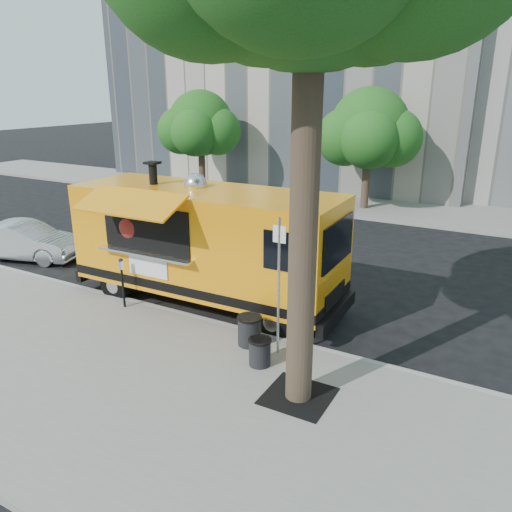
{
  "coord_description": "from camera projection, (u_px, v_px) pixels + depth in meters",
  "views": [
    {
      "loc": [
        5.74,
        -10.09,
        5.55
      ],
      "look_at": [
        0.16,
        0.0,
        1.66
      ],
      "focal_mm": 35.0,
      "sensor_mm": 36.0,
      "label": 1
    }
  ],
  "objects": [
    {
      "name": "food_truck",
      "position": [
        205.0,
        242.0,
        13.02
      ],
      "size": [
        7.48,
        3.54,
        3.69
      ],
      "rotation": [
        0.0,
        0.0,
        0.02
      ],
      "color": "#FF970D",
      "rests_on": "ground"
    },
    {
      "name": "sedan",
      "position": [
        24.0,
        241.0,
        16.86
      ],
      "size": [
        4.1,
        2.41,
        1.28
      ],
      "primitive_type": "imported",
      "rotation": [
        0.0,
        0.0,
        1.86
      ],
      "color": "silver",
      "rests_on": "ground"
    },
    {
      "name": "far_tree_a",
      "position": [
        200.0,
        123.0,
        26.35
      ],
      "size": [
        3.42,
        3.42,
        5.36
      ],
      "color": "#33261C",
      "rests_on": "far_sidewalk"
    },
    {
      "name": "trash_bin_right",
      "position": [
        260.0,
        351.0,
        10.17
      ],
      "size": [
        0.48,
        0.48,
        0.58
      ],
      "color": "black",
      "rests_on": "sidewalk"
    },
    {
      "name": "sign_post",
      "position": [
        279.0,
        279.0,
        10.18
      ],
      "size": [
        0.28,
        0.06,
        3.0
      ],
      "color": "silver",
      "rests_on": "sidewalk"
    },
    {
      "name": "tree_well",
      "position": [
        298.0,
        396.0,
        9.2
      ],
      "size": [
        1.2,
        1.2,
        0.02
      ],
      "primitive_type": "cube",
      "color": "black",
      "rests_on": "sidewalk"
    },
    {
      "name": "far_sidewalk",
      "position": [
        389.0,
        208.0,
        23.94
      ],
      "size": [
        60.0,
        5.0,
        0.15
      ],
      "primitive_type": "cube",
      "color": "gray",
      "rests_on": "ground"
    },
    {
      "name": "far_tree_b",
      "position": [
        369.0,
        128.0,
        22.53
      ],
      "size": [
        3.6,
        3.6,
        5.5
      ],
      "color": "#33261C",
      "rests_on": "far_sidewalk"
    },
    {
      "name": "ground",
      "position": [
        251.0,
        316.0,
        12.77
      ],
      "size": [
        120.0,
        120.0,
        0.0
      ],
      "primitive_type": "plane",
      "color": "black",
      "rests_on": "ground"
    },
    {
      "name": "trash_bin_left",
      "position": [
        249.0,
        330.0,
        10.96
      ],
      "size": [
        0.56,
        0.56,
        0.67
      ],
      "color": "black",
      "rests_on": "sidewalk"
    },
    {
      "name": "sidewalk",
      "position": [
        146.0,
        393.0,
        9.43
      ],
      "size": [
        60.0,
        6.0,
        0.15
      ],
      "primitive_type": "cube",
      "color": "gray",
      "rests_on": "ground"
    },
    {
      "name": "parking_meter",
      "position": [
        122.0,
        277.0,
        12.71
      ],
      "size": [
        0.11,
        0.11,
        1.33
      ],
      "color": "black",
      "rests_on": "sidewalk"
    },
    {
      "name": "curb",
      "position": [
        231.0,
        328.0,
        11.97
      ],
      "size": [
        60.0,
        0.14,
        0.16
      ],
      "primitive_type": "cube",
      "color": "#999993",
      "rests_on": "ground"
    }
  ]
}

